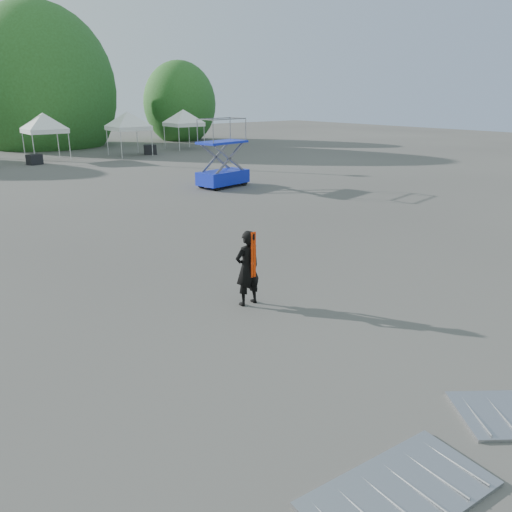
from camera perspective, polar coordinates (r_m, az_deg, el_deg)
ground at (r=12.00m, az=-8.99°, el=-4.64°), size 120.00×120.00×0.00m
tree_mid_e at (r=50.78m, az=-23.33°, el=16.93°), size 5.12×5.12×7.79m
tree_far_e at (r=54.15m, az=-8.70°, el=16.81°), size 3.84×3.84×5.84m
tent_f at (r=39.61m, az=-23.18°, el=14.43°), size 3.76×3.76×3.88m
tent_g at (r=40.73m, az=-14.47°, el=15.33°), size 3.86×3.86×3.88m
tent_h at (r=45.00m, az=-8.32°, el=15.90°), size 3.83×3.83×3.88m
man at (r=11.16m, az=-0.98°, el=-1.38°), size 0.64×0.43×1.74m
scissor_lift at (r=25.91m, az=-3.85°, el=11.66°), size 2.85×1.78×3.43m
barrier_left at (r=6.82m, az=16.10°, el=-24.59°), size 2.48×1.41×0.08m
crate_mid at (r=37.68m, az=-23.99°, el=10.05°), size 1.04×0.90×0.69m
crate_east at (r=41.43m, az=-12.00°, el=11.81°), size 1.18×1.07×0.75m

